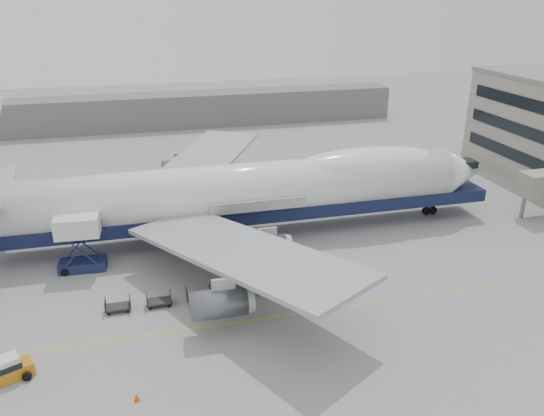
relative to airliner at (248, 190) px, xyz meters
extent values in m
plane|color=gray|center=(-0.64, -12.00, -5.62)|extent=(260.00, 260.00, 0.00)
cube|color=gold|center=(-0.64, -18.00, -5.62)|extent=(60.00, 0.15, 0.01)
cylinder|color=slate|center=(35.36, -4.00, -4.12)|extent=(0.50, 0.50, 3.00)
cube|color=slate|center=(-10.64, 58.00, -2.12)|extent=(110.00, 8.00, 7.00)
cylinder|color=white|center=(-0.64, 0.00, 0.08)|extent=(52.00, 6.40, 6.40)
cube|color=#0F1638|center=(0.36, 0.00, -2.48)|extent=(60.00, 5.76, 1.50)
cone|color=white|center=(28.36, 0.00, 0.08)|extent=(6.00, 6.40, 6.40)
ellipsoid|color=white|center=(14.96, 0.00, 1.84)|extent=(20.67, 5.78, 4.56)
cube|color=#9EA0A3|center=(-3.64, -14.28, -0.52)|extent=(20.35, 26.74, 2.26)
cube|color=#9EA0A3|center=(-3.64, 14.28, -0.52)|extent=(20.35, 26.74, 2.26)
cylinder|color=#595B60|center=(-6.64, 19.00, -2.72)|extent=(4.80, 2.60, 2.60)
cylinder|color=#595B60|center=(-0.64, 10.00, -2.72)|extent=(4.80, 2.60, 2.60)
cylinder|color=#595B60|center=(-0.64, -10.00, -2.72)|extent=(4.80, 2.60, 2.60)
cylinder|color=#595B60|center=(-6.64, -19.00, -2.72)|extent=(4.80, 2.60, 2.60)
cylinder|color=slate|center=(24.36, 0.00, -4.37)|extent=(0.36, 0.36, 2.50)
cylinder|color=black|center=(24.36, 0.00, -5.07)|extent=(1.10, 0.45, 1.10)
cylinder|color=slate|center=(-3.64, -3.00, -4.37)|extent=(0.36, 0.36, 2.50)
cylinder|color=black|center=(-3.64, -3.00, -5.07)|extent=(1.10, 0.45, 1.10)
cylinder|color=slate|center=(-3.64, 3.00, -4.37)|extent=(0.36, 0.36, 2.50)
cylinder|color=black|center=(-3.64, 3.00, -5.07)|extent=(1.10, 0.45, 1.10)
cube|color=#1A234E|center=(-18.84, -4.34, -5.10)|extent=(4.91, 2.56, 1.05)
cube|color=silver|center=(-18.84, -4.34, -0.62)|extent=(4.53, 2.73, 2.11)
cube|color=#1A234E|center=(-18.84, -5.39, -2.82)|extent=(3.42, 0.31, 3.78)
cube|color=#1A234E|center=(-18.84, -3.28, -2.82)|extent=(3.42, 0.31, 3.78)
cube|color=slate|center=(-18.84, -2.81, -0.62)|extent=(2.36, 1.27, 0.15)
cylinder|color=black|center=(-20.57, -5.29, -5.19)|extent=(0.86, 0.34, 0.86)
cylinder|color=black|center=(-20.57, -3.38, -5.19)|extent=(0.86, 0.34, 0.86)
cylinder|color=black|center=(-17.12, -5.29, -5.19)|extent=(0.86, 0.34, 0.86)
cylinder|color=black|center=(-17.12, -3.38, -5.19)|extent=(0.86, 0.34, 0.86)
cube|color=#C07712|center=(-22.69, -20.85, -5.10)|extent=(3.03, 2.39, 1.05)
cube|color=silver|center=(-22.95, -20.96, -4.14)|extent=(1.94, 1.84, 0.96)
cube|color=black|center=(-22.95, -20.96, -4.33)|extent=(2.07, 1.97, 0.48)
cylinder|color=black|center=(-23.65, -20.23, -5.29)|extent=(0.67, 0.29, 0.67)
cylinder|color=black|center=(-21.73, -21.47, -5.29)|extent=(0.67, 0.29, 0.67)
cylinder|color=black|center=(-21.73, -20.23, -5.29)|extent=(0.67, 0.29, 0.67)
cone|color=#DA4D0B|center=(-13.74, -25.75, -5.31)|extent=(0.41, 0.41, 0.63)
cube|color=#DA4D0B|center=(-13.74, -25.75, -5.61)|extent=(0.43, 0.43, 0.03)
cube|color=#2D2D30|center=(-15.15, -13.45, -5.17)|extent=(2.30, 1.35, 0.18)
cube|color=#2D2D30|center=(-16.25, -13.45, -4.77)|extent=(0.08, 1.35, 0.90)
cube|color=#2D2D30|center=(-14.05, -13.45, -4.77)|extent=(0.08, 1.35, 0.90)
cylinder|color=black|center=(-16.00, -14.00, -5.47)|extent=(0.30, 0.12, 0.30)
cylinder|color=black|center=(-16.00, -12.90, -5.47)|extent=(0.30, 0.12, 0.30)
cylinder|color=black|center=(-14.30, -14.00, -5.47)|extent=(0.30, 0.12, 0.30)
cylinder|color=black|center=(-14.30, -12.90, -5.47)|extent=(0.30, 0.12, 0.30)
cube|color=#2D2D30|center=(-11.44, -13.45, -5.17)|extent=(2.30, 1.35, 0.18)
cube|color=#2D2D30|center=(-12.54, -13.45, -4.77)|extent=(0.08, 1.35, 0.90)
cube|color=#2D2D30|center=(-10.34, -13.45, -4.77)|extent=(0.08, 1.35, 0.90)
cylinder|color=black|center=(-12.29, -14.00, -5.47)|extent=(0.30, 0.12, 0.30)
cylinder|color=black|center=(-12.29, -12.90, -5.47)|extent=(0.30, 0.12, 0.30)
cylinder|color=black|center=(-10.59, -14.00, -5.47)|extent=(0.30, 0.12, 0.30)
cylinder|color=black|center=(-10.59, -12.90, -5.47)|extent=(0.30, 0.12, 0.30)
cube|color=#2D2D30|center=(-7.74, -13.45, -5.17)|extent=(2.30, 1.35, 0.18)
cube|color=#2D2D30|center=(-8.84, -13.45, -4.77)|extent=(0.08, 1.35, 0.90)
cube|color=#2D2D30|center=(-6.64, -13.45, -4.77)|extent=(0.08, 1.35, 0.90)
cylinder|color=black|center=(-8.59, -14.00, -5.47)|extent=(0.30, 0.12, 0.30)
cylinder|color=black|center=(-8.59, -12.90, -5.47)|extent=(0.30, 0.12, 0.30)
cylinder|color=black|center=(-6.89, -14.00, -5.47)|extent=(0.30, 0.12, 0.30)
cylinder|color=black|center=(-6.89, -12.90, -5.47)|extent=(0.30, 0.12, 0.30)
cube|color=#2D2D30|center=(-4.03, -13.45, -5.17)|extent=(2.30, 1.35, 0.18)
cube|color=#2D2D30|center=(-5.13, -13.45, -4.77)|extent=(0.08, 1.35, 0.90)
cube|color=#2D2D30|center=(-2.93, -13.45, -4.77)|extent=(0.08, 1.35, 0.90)
cylinder|color=black|center=(-4.88, -14.00, -5.47)|extent=(0.30, 0.12, 0.30)
cylinder|color=black|center=(-4.88, -12.90, -5.47)|extent=(0.30, 0.12, 0.30)
cylinder|color=black|center=(-3.18, -14.00, -5.47)|extent=(0.30, 0.12, 0.30)
cylinder|color=black|center=(-3.18, -12.90, -5.47)|extent=(0.30, 0.12, 0.30)
cube|color=#2D2D30|center=(-0.32, -13.45, -5.17)|extent=(2.30, 1.35, 0.18)
cube|color=#2D2D30|center=(-1.42, -13.45, -4.77)|extent=(0.08, 1.35, 0.90)
cube|color=#2D2D30|center=(0.78, -13.45, -4.77)|extent=(0.08, 1.35, 0.90)
cylinder|color=black|center=(-1.17, -14.00, -5.47)|extent=(0.30, 0.12, 0.30)
cylinder|color=black|center=(-1.17, -12.90, -5.47)|extent=(0.30, 0.12, 0.30)
cylinder|color=black|center=(0.53, -14.00, -5.47)|extent=(0.30, 0.12, 0.30)
cylinder|color=black|center=(0.53, -12.90, -5.47)|extent=(0.30, 0.12, 0.30)
cube|color=#2D2D30|center=(3.39, -13.45, -5.17)|extent=(2.30, 1.35, 0.18)
cube|color=#2D2D30|center=(2.29, -13.45, -4.77)|extent=(0.08, 1.35, 0.90)
cube|color=#2D2D30|center=(4.49, -13.45, -4.77)|extent=(0.08, 1.35, 0.90)
cylinder|color=black|center=(2.54, -14.00, -5.47)|extent=(0.30, 0.12, 0.30)
cylinder|color=black|center=(2.54, -12.90, -5.47)|extent=(0.30, 0.12, 0.30)
cylinder|color=black|center=(4.24, -14.00, -5.47)|extent=(0.30, 0.12, 0.30)
cylinder|color=black|center=(4.24, -12.90, -5.47)|extent=(0.30, 0.12, 0.30)
camera|label=1|loc=(-11.74, -57.26, 21.73)|focal=35.00mm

